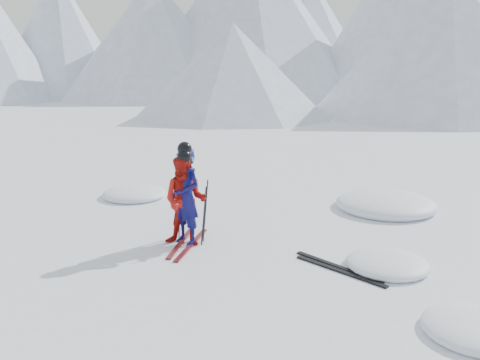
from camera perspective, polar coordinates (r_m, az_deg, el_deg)
The scene contains 12 objects.
ground at distance 8.68m, azimuth 6.96°, elevation -9.07°, with size 160.00×160.00×0.00m, color white.
skier_blue at distance 9.24m, azimuth -6.11°, elevation -1.84°, with size 0.65×0.43×1.78m, color #0D0C4C.
skier_red at distance 9.20m, azimuth -6.16°, elevation -2.33°, with size 0.80×0.63×1.65m, color #AE140D.
pole_blue_left at distance 9.62m, azimuth -6.86°, elevation -3.09°, with size 0.02×0.02×1.19m, color black.
pole_blue_right at distance 9.36m, azimuth -3.91°, elevation -3.50°, with size 0.02×0.02×1.19m, color black.
pole_red_left at distance 9.64m, azimuth -6.52°, elevation -3.32°, with size 0.02×0.02×1.10m, color black.
pole_red_right at distance 9.20m, azimuth -4.09°, elevation -4.07°, with size 0.02×0.02×1.10m, color black.
ski_worn_left at distance 9.52m, azimuth -6.60°, elevation -6.93°, with size 0.09×1.70×0.03m, color black.
ski_worn_right at distance 9.37m, azimuth -5.48°, elevation -7.23°, with size 0.09×1.70×0.03m, color black.
ski_loose_a at distance 8.53m, azimuth 10.91°, elevation -9.52°, with size 0.09×1.70×0.03m, color black.
ski_loose_b at distance 8.37m, azimuth 11.13°, elevation -9.99°, with size 0.09×1.70×0.03m, color black.
snow_lumps at distance 11.00m, azimuth 10.49°, elevation -4.37°, with size 9.66×6.53×0.49m.
Camera 1 is at (3.63, -7.18, 3.26)m, focal length 38.00 mm.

